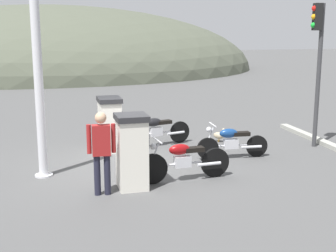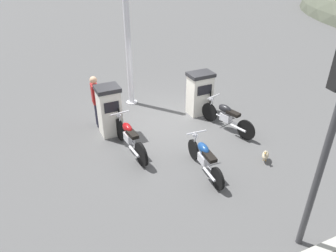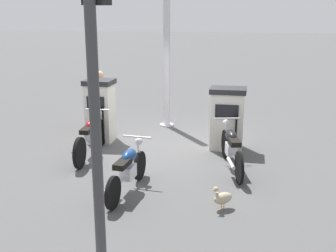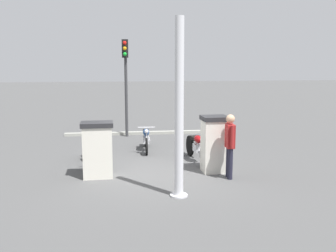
{
  "view_description": "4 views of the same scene",
  "coord_description": "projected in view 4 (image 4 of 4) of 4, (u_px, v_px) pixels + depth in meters",
  "views": [
    {
      "loc": [
        -1.97,
        -10.73,
        3.27
      ],
      "look_at": [
        0.83,
        -0.47,
        1.05
      ],
      "focal_mm": 49.5,
      "sensor_mm": 36.0,
      "label": 1
    },
    {
      "loc": [
        8.19,
        -3.68,
        5.17
      ],
      "look_at": [
        1.38,
        -0.4,
        0.8
      ],
      "focal_mm": 33.85,
      "sensor_mm": 36.0,
      "label": 2
    },
    {
      "loc": [
        9.45,
        2.15,
        3.18
      ],
      "look_at": [
        1.47,
        0.5,
        0.96
      ],
      "focal_mm": 44.8,
      "sensor_mm": 36.0,
      "label": 3
    },
    {
      "loc": [
        -10.02,
        1.27,
        2.94
      ],
      "look_at": [
        1.09,
        -0.51,
        1.11
      ],
      "focal_mm": 39.89,
      "sensor_mm": 36.0,
      "label": 4
    }
  ],
  "objects": [
    {
      "name": "wandering_duck",
      "position": [
        96.0,
        144.0,
        13.06
      ],
      "size": [
        0.36,
        0.38,
        0.43
      ],
      "color": "tan",
      "rests_on": "ground"
    },
    {
      "name": "road_edge_kerb",
      "position": [
        139.0,
        133.0,
        16.07
      ],
      "size": [
        0.47,
        6.28,
        0.12
      ],
      "color": "#9E9E93",
      "rests_on": "ground"
    },
    {
      "name": "roadside_traffic_light",
      "position": [
        126.0,
        71.0,
        15.14
      ],
      "size": [
        0.39,
        0.27,
        3.97
      ],
      "color": "#38383A",
      "rests_on": "ground"
    },
    {
      "name": "attendant_person",
      "position": [
        230.0,
        142.0,
        9.68
      ],
      "size": [
        0.58,
        0.25,
        1.69
      ],
      "color": "#1E1E2D",
      "rests_on": "ground"
    },
    {
      "name": "motorcycle_near_pump",
      "position": [
        197.0,
        147.0,
        11.49
      ],
      "size": [
        2.15,
        0.56,
        0.97
      ],
      "color": "black",
      "rests_on": "ground"
    },
    {
      "name": "ground_plane",
      "position": [
        156.0,
        172.0,
        10.43
      ],
      "size": [
        120.0,
        120.0,
        0.0
      ],
      "primitive_type": "plane",
      "color": "#4C4C4C"
    },
    {
      "name": "fuel_pump_far",
      "position": [
        98.0,
        149.0,
        9.83
      ],
      "size": [
        0.66,
        0.84,
        1.48
      ],
      "color": "silver",
      "rests_on": "ground"
    },
    {
      "name": "fuel_pump_near",
      "position": [
        214.0,
        144.0,
        10.32
      ],
      "size": [
        0.69,
        0.7,
        1.57
      ],
      "color": "silver",
      "rests_on": "ground"
    },
    {
      "name": "canopy_support_pole",
      "position": [
        179.0,
        113.0,
        8.18
      ],
      "size": [
        0.4,
        0.4,
        3.97
      ],
      "color": "silver",
      "rests_on": "ground"
    },
    {
      "name": "motorcycle_far_pump",
      "position": [
        93.0,
        149.0,
        11.15
      ],
      "size": [
        2.08,
        0.72,
        0.96
      ],
      "color": "black",
      "rests_on": "ground"
    },
    {
      "name": "motorcycle_extra",
      "position": [
        146.0,
        138.0,
        12.96
      ],
      "size": [
        1.9,
        0.56,
        0.92
      ],
      "color": "black",
      "rests_on": "ground"
    }
  ]
}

